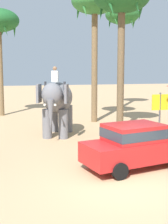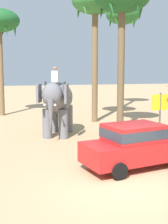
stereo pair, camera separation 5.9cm
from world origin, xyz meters
The scene contains 7 objects.
ground_plane centered at (0.00, 0.00, 0.00)m, with size 120.00×120.00×0.00m, color tan.
car_sedan_foreground centered at (1.09, 1.53, 0.93)m, with size 4.36×2.51×1.70m.
elephant_with_mahout centered at (-0.79, 7.92, 1.99)m, with size 2.68×4.01×3.88m.
palm_tree_behind_elephant centered at (2.55, 11.87, 8.00)m, with size 3.20×3.20×9.22m.
palm_tree_left_of_road centered at (7.38, 19.00, 8.40)m, with size 3.20×3.20×9.65m.
palm_tree_far_back centered at (3.04, 8.14, 7.53)m, with size 3.20×3.20×8.71m.
signboard_yellow centered at (4.99, 6.89, 1.69)m, with size 1.00×0.10×2.40m.
Camera 2 is at (-3.67, -9.14, 3.79)m, focal length 49.90 mm.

